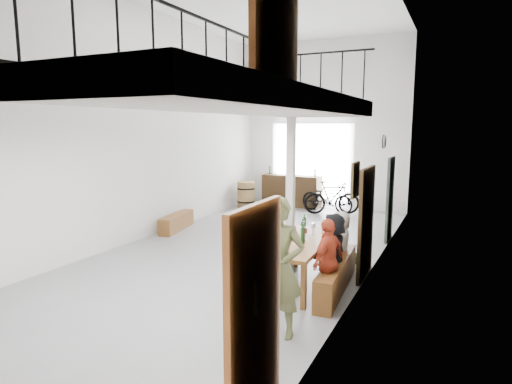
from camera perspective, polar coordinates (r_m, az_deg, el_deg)
The scene contains 24 objects.
floor at distance 9.34m, azimuth -2.03°, elevation -8.13°, with size 12.00×12.00×0.00m, color slate.
room_walls at distance 8.98m, azimuth -2.15°, elevation 14.13°, with size 12.00×12.00×12.00m.
gateway_portal at distance 14.64m, azimuth 7.39°, elevation 3.54°, with size 2.80×0.08×2.80m, color white.
right_wall_decor at distance 6.29m, azimuth 11.94°, elevation -0.30°, with size 0.07×8.28×5.07m.
balcony at distance 5.26m, azimuth 1.18°, elevation 11.49°, with size 1.52×5.62×4.00m.
tasting_table at distance 7.37m, azimuth 5.87°, elevation -7.08°, with size 0.94×2.17×0.79m.
bench_inner at distance 7.76m, azimuth 1.61°, elevation -9.88°, with size 0.32×2.01×0.46m, color brown.
bench_wall at distance 7.37m, azimuth 10.69°, elevation -10.88°, with size 0.29×2.21×0.51m, color brown.
tableware at distance 7.54m, azimuth 6.31°, elevation -4.95°, with size 0.45×0.95×0.35m.
side_bench at distance 11.49m, azimuth -10.54°, elevation -3.96°, with size 0.33×1.51×0.42m, color brown.
oak_barrel at distance 14.33m, azimuth -1.34°, elevation -0.38°, with size 0.60×0.60×0.88m.
serving_counter at distance 14.67m, azimuth 4.76°, elevation 0.17°, with size 2.01×0.56×1.06m, color #352310.
counter_bottles at distance 14.58m, azimuth 4.78°, elevation 2.78°, with size 1.77×0.22×0.28m.
guest_left_a at distance 7.05m, azimuth -2.47°, elevation -9.04°, with size 0.55×0.36×1.12m, color silver.
guest_left_b at distance 7.51m, azimuth 0.14°, elevation -7.84°, with size 0.41×0.27×1.13m, color teal.
guest_left_c at distance 8.04m, azimuth 2.14°, elevation -6.55°, with size 0.57×0.45×1.18m, color silver.
guest_left_d at distance 8.55m, azimuth 3.00°, elevation -5.59°, with size 0.77×0.44×1.19m, color teal.
guest_right_a at distance 6.74m, azimuth 9.58°, elevation -9.04°, with size 0.78×0.33×1.33m, color #AB351D.
guest_right_b at distance 7.26m, azimuth 10.29°, elevation -7.85°, with size 1.22×0.39×1.31m, color black.
guest_right_c at distance 7.93m, azimuth 11.20°, elevation -6.83°, with size 0.59×0.38×1.21m, color silver.
host_standing at distance 5.58m, azimuth 3.04°, elevation -10.01°, with size 0.67×0.44×1.83m, color #4A4C2B.
potted_plant at distance 8.84m, azimuth 13.56°, elevation -7.94°, with size 0.38×0.33×0.42m, color #1A541C.
bicycle_near at distance 13.77m, azimuth 9.44°, elevation -0.74°, with size 0.62×1.78×0.94m, color black.
bicycle_far at distance 13.48m, azimuth 10.10°, elevation -0.75°, with size 0.49×1.73×1.04m, color black.
Camera 1 is at (4.15, -7.91, 2.71)m, focal length 30.00 mm.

